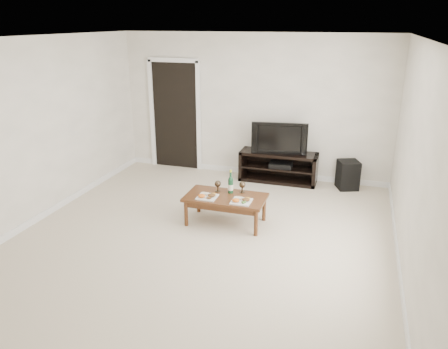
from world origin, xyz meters
TOP-DOWN VIEW (x-y plane):
  - floor at (0.00, 0.00)m, footprint 5.50×5.50m
  - back_wall at (0.00, 2.77)m, footprint 5.00×0.04m
  - ceiling at (0.00, 0.00)m, footprint 5.00×5.50m
  - doorway at (-1.55, 2.73)m, footprint 0.90×0.02m
  - media_console at (0.55, 2.50)m, footprint 1.39×0.45m
  - television at (0.55, 2.50)m, footprint 0.99×0.27m
  - av_receiver at (0.60, 2.48)m, footprint 0.41×0.31m
  - subwoofer at (1.78, 2.50)m, footprint 0.43×0.43m
  - coffee_table at (0.16, 0.54)m, footprint 1.15×0.63m
  - plate_left at (-0.08, 0.41)m, footprint 0.27×0.27m
  - plate_right at (0.43, 0.40)m, footprint 0.27×0.27m
  - wine_bottle at (0.19, 0.69)m, footprint 0.07×0.07m
  - goblet_left at (-0.01, 0.68)m, footprint 0.09×0.09m
  - goblet_right at (0.35, 0.75)m, footprint 0.09×0.09m

SIDE VIEW (x-z plane):
  - floor at x=0.00m, z-range 0.00..0.00m
  - coffee_table at x=0.16m, z-range 0.00..0.42m
  - subwoofer at x=1.78m, z-range 0.00..0.50m
  - media_console at x=0.55m, z-range 0.00..0.55m
  - av_receiver at x=0.60m, z-range 0.29..0.36m
  - plate_left at x=-0.08m, z-range 0.42..0.49m
  - plate_right at x=0.43m, z-range 0.42..0.49m
  - goblet_left at x=-0.01m, z-range 0.42..0.59m
  - goblet_right at x=0.35m, z-range 0.42..0.59m
  - wine_bottle at x=0.19m, z-range 0.42..0.77m
  - television at x=0.55m, z-range 0.55..1.11m
  - doorway at x=-1.55m, z-range 0.00..2.05m
  - back_wall at x=0.00m, z-range 0.00..2.60m
  - ceiling at x=0.00m, z-range 2.60..2.64m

